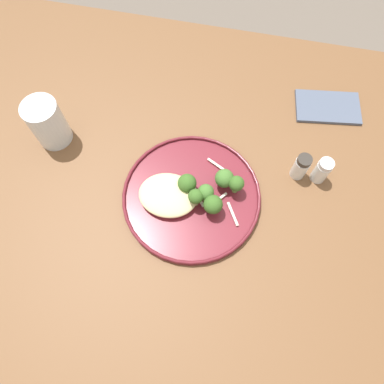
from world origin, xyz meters
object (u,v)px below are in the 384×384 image
seared_scallop_on_noodles (193,200)px  salt_shaker (322,171)px  seared_scallop_large_seared (159,210)px  broccoli_floret_tall_stalk (224,178)px  dinner_plate (192,194)px  seared_scallop_half_hidden (179,184)px  folded_napkin (328,107)px  seared_scallop_front_small (167,195)px  pepper_shaker (301,167)px  broccoli_floret_right_tilted (236,184)px  broccoli_floret_near_rim (213,205)px  broccoli_floret_center_pile (206,190)px  broccoli_floret_split_head (187,183)px  seared_scallop_right_edge (155,192)px  broccoli_floret_rear_charred (196,197)px  water_glass (49,125)px

seared_scallop_on_noodles → salt_shaker: salt_shaker is taller
seared_scallop_large_seared → broccoli_floret_tall_stalk: size_ratio=0.45×
salt_shaker → seared_scallop_large_seared: bearing=25.7°
broccoli_floret_tall_stalk → dinner_plate: bearing=29.6°
seared_scallop_half_hidden → folded_napkin: (-0.30, -0.28, -0.02)m
seared_scallop_front_small → pepper_shaker: 0.29m
broccoli_floret_right_tilted → pepper_shaker: 0.15m
seared_scallop_front_small → broccoli_floret_near_rim: bearing=174.4°
broccoli_floret_tall_stalk → broccoli_floret_center_pile: 0.05m
seared_scallop_on_noodles → broccoli_floret_near_rim: size_ratio=0.43×
broccoli_floret_near_rim → seared_scallop_on_noodles: bearing=-12.2°
seared_scallop_on_noodles → broccoli_floret_center_pile: size_ratio=0.43×
seared_scallop_large_seared → broccoli_floret_split_head: 0.08m
seared_scallop_right_edge → salt_shaker: size_ratio=0.39×
seared_scallop_front_small → seared_scallop_large_seared: 0.04m
broccoli_floret_rear_charred → seared_scallop_large_seared: bearing=26.0°
water_glass → folded_napkin: water_glass is taller
seared_scallop_large_seared → broccoli_floret_center_pile: 0.10m
broccoli_floret_center_pile → seared_scallop_on_noodles: bearing=37.1°
seared_scallop_right_edge → broccoli_floret_split_head: broccoli_floret_split_head is taller
pepper_shaker → broccoli_floret_near_rim: bearing=37.3°
broccoli_floret_near_rim → water_glass: bearing=-15.6°
broccoli_floret_split_head → broccoli_floret_center_pile: bearing=168.6°
dinner_plate → seared_scallop_on_noodles: seared_scallop_on_noodles is taller
seared_scallop_large_seared → water_glass: 0.31m
seared_scallop_large_seared → broccoli_floret_center_pile: broccoli_floret_center_pile is taller
seared_scallop_on_noodles → seared_scallop_right_edge: seared_scallop_right_edge is taller
dinner_plate → folded_napkin: size_ratio=1.93×
seared_scallop_front_small → broccoli_floret_right_tilted: 0.14m
water_glass → salt_shaker: size_ratio=1.65×
broccoli_floret_right_tilted → broccoli_floret_center_pile: size_ratio=1.01×
broccoli_floret_split_head → broccoli_floret_near_rim: (-0.06, 0.04, 0.00)m
broccoli_floret_split_head → broccoli_floret_rear_charred: bearing=130.3°
broccoli_floret_rear_charred → pepper_shaker: pepper_shaker is taller
broccoli_floret_rear_charred → broccoli_floret_center_pile: bearing=-132.3°
seared_scallop_half_hidden → pepper_shaker: (-0.24, -0.09, 0.01)m
broccoli_floret_center_pile → seared_scallop_large_seared: bearing=31.5°
seared_scallop_right_edge → broccoli_floret_split_head: 0.07m
seared_scallop_on_noodles → salt_shaker: bearing=-155.2°
broccoli_floret_tall_stalk → broccoli_floret_split_head: same height
broccoli_floret_right_tilted → broccoli_floret_split_head: (0.10, 0.02, -0.00)m
salt_shaker → seared_scallop_right_edge: bearing=19.2°
broccoli_floret_near_rim → salt_shaker: bearing=-149.0°
broccoli_floret_near_rim → water_glass: water_glass is taller
seared_scallop_large_seared → folded_napkin: (-0.33, -0.34, -0.02)m
broccoli_floret_near_rim → seared_scallop_front_small: bearing=-5.6°
broccoli_floret_near_rim → pepper_shaker: size_ratio=0.78×
seared_scallop_right_edge → water_glass: 0.28m
seared_scallop_half_hidden → broccoli_floret_split_head: broccoli_floret_split_head is taller
seared_scallop_large_seared → seared_scallop_half_hidden: bearing=-112.2°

